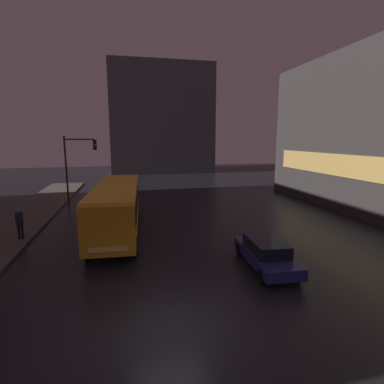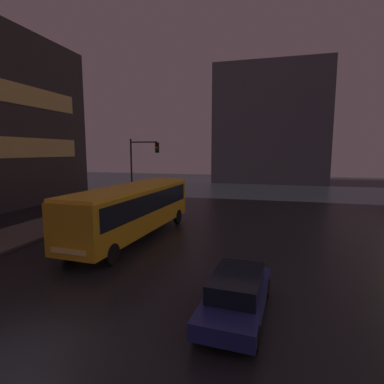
{
  "view_description": "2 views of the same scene",
  "coord_description": "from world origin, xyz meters",
  "views": [
    {
      "loc": [
        -1.24,
        -8.73,
        6.06
      ],
      "look_at": [
        3.46,
        12.7,
        2.14
      ],
      "focal_mm": 28.0,
      "sensor_mm": 36.0,
      "label": 1
    },
    {
      "loc": [
        6.07,
        -5.39,
        5.2
      ],
      "look_at": [
        1.33,
        12.04,
        2.72
      ],
      "focal_mm": 28.0,
      "sensor_mm": 36.0,
      "label": 2
    }
  ],
  "objects": [
    {
      "name": "ground_plane",
      "position": [
        0.0,
        0.0,
        0.0
      ],
      "size": [
        120.0,
        120.0,
        0.0
      ],
      "primitive_type": "plane",
      "color": "black"
    },
    {
      "name": "sidewalk_left",
      "position": [
        -9.0,
        10.0,
        0.07
      ],
      "size": [
        4.0,
        48.0,
        0.15
      ],
      "color": "#56514C",
      "rests_on": "ground"
    },
    {
      "name": "building_far_backdrop",
      "position": [
        5.25,
        48.63,
        9.47
      ],
      "size": [
        18.07,
        12.0,
        18.94
      ],
      "color": "#423D47",
      "rests_on": "ground"
    },
    {
      "name": "bus_near",
      "position": [
        -1.94,
        10.69,
        1.94
      ],
      "size": [
        3.19,
        11.4,
        3.14
      ],
      "rotation": [
        0.0,
        0.0,
        3.09
      ],
      "color": "orange",
      "rests_on": "ground"
    },
    {
      "name": "car_taxi",
      "position": [
        5.08,
        3.68,
        0.71
      ],
      "size": [
        2.04,
        4.61,
        1.36
      ],
      "rotation": [
        0.0,
        0.0,
        3.08
      ],
      "color": "navy",
      "rests_on": "ground"
    },
    {
      "name": "pedestrian_mid",
      "position": [
        -7.56,
        10.21,
        1.26
      ],
      "size": [
        0.59,
        0.59,
        1.82
      ],
      "rotation": [
        0.0,
        0.0,
        2.39
      ],
      "color": "black",
      "rests_on": "sidewalk_left"
    },
    {
      "name": "traffic_light_main",
      "position": [
        -5.59,
        19.64,
        4.21
      ],
      "size": [
        2.78,
        0.35,
        6.3
      ],
      "color": "#2D2D2D",
      "rests_on": "ground"
    }
  ]
}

